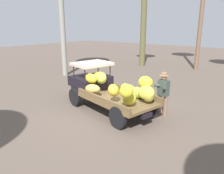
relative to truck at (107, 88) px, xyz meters
name	(u,v)px	position (x,y,z in m)	size (l,w,h in m)	color
ground_plane	(106,110)	(-0.11, 0.16, -0.90)	(60.00, 60.00, 0.00)	brown
truck	(107,88)	(0.00, 0.00, 0.00)	(4.64, 2.47, 1.83)	black
farmer	(163,91)	(-2.09, -0.83, 0.05)	(0.52, 0.48, 1.68)	#87674E
loose_banana_bunch	(147,96)	(-0.72, -2.04, -0.70)	(0.60, 0.35, 0.40)	#AFBB47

